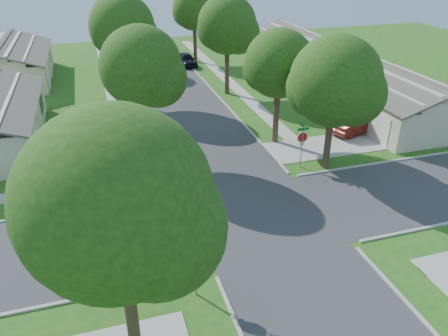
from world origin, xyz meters
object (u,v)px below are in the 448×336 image
at_px(stop_sign_sw, 195,257).
at_px(house_nw_far, 9,66).
at_px(tree_e_near, 280,67).
at_px(tree_w_mid, 123,30).
at_px(stop_sign_ne, 302,139).
at_px(tree_e_far, 194,11).
at_px(tree_w_near, 142,71).
at_px(car_driveway, 358,124).
at_px(tree_ne_corner, 336,85).
at_px(car_curb_west, 142,51).
at_px(house_ne_near, 391,99).
at_px(car_curb_east, 186,59).
at_px(tree_w_far, 113,19).
at_px(tree_sw_corner, 120,210).
at_px(tree_e_mid, 228,27).
at_px(house_ne_far, 298,52).

bearing_deg(stop_sign_sw, house_nw_far, 107.10).
bearing_deg(tree_e_near, tree_w_mid, 128.05).
height_order(stop_sign_ne, tree_e_far, tree_e_far).
distance_m(tree_w_mid, house_nw_far, 16.56).
xyz_separation_m(tree_w_near, car_driveway, (16.14, -0.31, -5.36)).
bearing_deg(car_driveway, tree_ne_corner, 116.11).
bearing_deg(car_curb_west, tree_e_near, 96.15).
xyz_separation_m(house_ne_near, car_curb_east, (-12.79, 21.54, -0.78)).
height_order(house_ne_near, car_driveway, house_ne_near).
bearing_deg(tree_w_far, tree_sw_corner, -93.89).
xyz_separation_m(tree_e_far, house_ne_near, (11.24, -23.01, -4.46)).
bearing_deg(car_curb_east, tree_sw_corner, -111.42).
relative_size(stop_sign_ne, tree_e_mid, 0.32).
distance_m(stop_sign_ne, tree_e_mid, 16.84).
relative_size(tree_w_far, house_ne_far, 0.59).
bearing_deg(tree_sw_corner, tree_w_mid, 84.30).
xyz_separation_m(stop_sign_sw, tree_e_near, (9.45, 13.71, 3.61)).
bearing_deg(house_ne_far, tree_sw_corner, -123.06).
xyz_separation_m(stop_sign_sw, tree_e_far, (9.45, 38.71, 3.95)).
distance_m(house_ne_near, car_curb_east, 25.06).
xyz_separation_m(house_ne_near, house_nw_far, (-31.98, 21.00, 0.00)).
bearing_deg(car_curb_west, tree_w_near, 78.10).
height_order(tree_w_far, tree_sw_corner, tree_sw_corner).
height_order(tree_e_far, tree_w_near, tree_w_near).
bearing_deg(stop_sign_ne, stop_sign_sw, -135.00).
height_order(stop_sign_sw, tree_w_mid, tree_w_mid).
relative_size(stop_sign_ne, house_ne_near, 0.22).
relative_size(tree_e_far, car_curb_east, 2.01).
bearing_deg(house_ne_near, car_curb_west, 121.98).
bearing_deg(tree_w_near, car_curb_east, 71.56).
relative_size(tree_w_mid, tree_w_far, 1.19).
bearing_deg(tree_e_near, car_curb_west, 101.40).
height_order(tree_sw_corner, car_driveway, tree_sw_corner).
xyz_separation_m(tree_w_near, tree_sw_corner, (-2.79, -16.00, 0.15)).
bearing_deg(stop_sign_sw, tree_sw_corner, -140.03).
bearing_deg(house_ne_near, tree_w_mid, 154.12).
distance_m(stop_sign_sw, tree_e_mid, 27.71).
relative_size(tree_w_near, tree_sw_corner, 0.94).
height_order(stop_sign_sw, car_curb_east, stop_sign_sw).
bearing_deg(tree_e_near, tree_ne_corner, -71.47).
height_order(stop_sign_ne, car_driveway, stop_sign_ne).
bearing_deg(stop_sign_ne, house_nw_far, 127.16).
bearing_deg(tree_ne_corner, stop_sign_sw, -141.16).
xyz_separation_m(stop_sign_ne, tree_w_far, (-9.35, 29.31, 3.48)).
height_order(tree_w_near, car_driveway, tree_w_near).
relative_size(tree_w_near, house_ne_near, 0.66).
relative_size(tree_ne_corner, car_curb_west, 1.86).
relative_size(tree_w_mid, tree_ne_corner, 1.10).
xyz_separation_m(stop_sign_ne, tree_e_mid, (0.06, 16.31, 4.22)).
height_order(tree_sw_corner, tree_ne_corner, tree_sw_corner).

